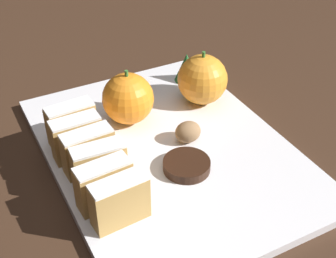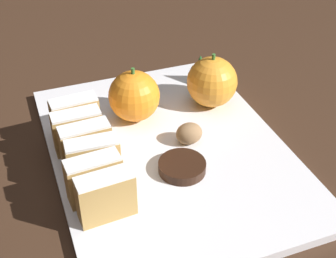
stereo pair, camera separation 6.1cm
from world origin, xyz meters
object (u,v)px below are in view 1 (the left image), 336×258
orange_far (128,99)px  chocolate_cookie (189,164)px  walnut (188,133)px  orange_near (202,79)px

orange_far → chocolate_cookie: (0.02, -0.13, -0.03)m
orange_far → chocolate_cookie: bearing=-79.7°
walnut → chocolate_cookie: size_ratio=0.60×
orange_far → walnut: orange_far is taller
orange_near → chocolate_cookie: size_ratio=1.39×
walnut → orange_near: bearing=49.3°
orange_near → chocolate_cookie: 0.16m
chocolate_cookie → walnut: bearing=61.3°
orange_far → chocolate_cookie: orange_far is taller
orange_far → orange_near: bearing=-2.1°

